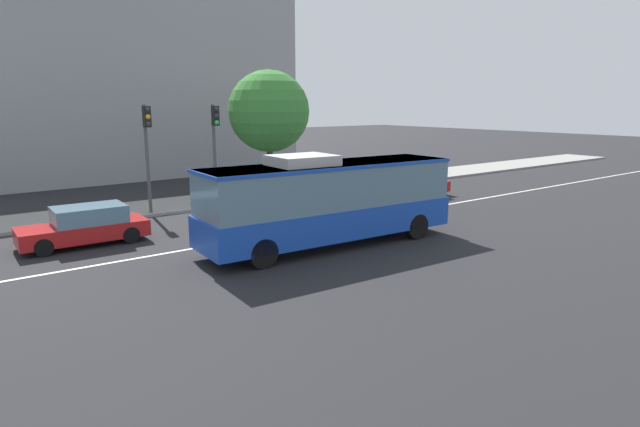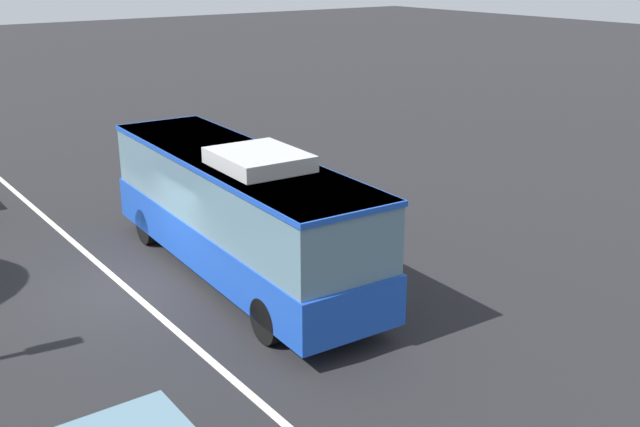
% 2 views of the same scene
% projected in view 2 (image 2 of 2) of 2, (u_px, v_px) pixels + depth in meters
% --- Properties ---
extents(ground_plane, '(160.00, 160.00, 0.00)m').
position_uv_depth(ground_plane, '(127.00, 288.00, 18.01)').
color(ground_plane, black).
extents(lane_centre_line, '(76.00, 0.16, 0.01)m').
position_uv_depth(lane_centre_line, '(127.00, 288.00, 18.00)').
color(lane_centre_line, silver).
rests_on(lane_centre_line, ground_plane).
extents(transit_bus, '(10.11, 3.01, 3.46)m').
position_uv_depth(transit_bus, '(237.00, 207.00, 18.14)').
color(transit_bus, '#1947B7').
rests_on(transit_bus, ground_plane).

